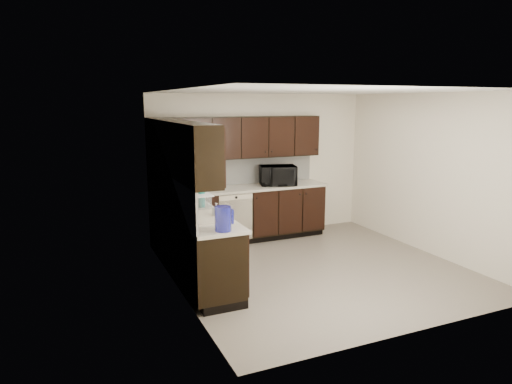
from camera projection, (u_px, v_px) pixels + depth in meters
floor at (317, 269)px, 6.56m from camera, size 4.00×4.00×0.00m
ceiling at (322, 91)px, 6.08m from camera, size 4.00×4.00×0.00m
wall_back at (260, 165)px, 8.12m from camera, size 4.00×0.02×2.50m
wall_left at (177, 195)px, 5.54m from camera, size 0.02×4.00×2.50m
wall_right at (429, 174)px, 7.11m from camera, size 0.02×4.00×2.50m
wall_front at (425, 216)px, 4.52m from camera, size 4.00×0.02×2.50m
lower_cabinets at (225, 229)px, 7.09m from camera, size 3.00×2.80×0.90m
countertop at (224, 198)px, 6.99m from camera, size 3.03×2.83×0.04m
backsplash at (206, 180)px, 7.04m from camera, size 3.00×2.80×0.48m
upper_cabinets at (215, 142)px, 6.87m from camera, size 3.00×2.80×0.70m
dishwasher at (236, 215)px, 7.45m from camera, size 0.58×0.04×0.78m
sink at (204, 222)px, 5.72m from camera, size 0.54×0.82×0.42m
microwave at (278, 175)px, 7.90m from camera, size 0.70×0.57×0.34m
soap_bottle_a at (216, 210)px, 5.72m from camera, size 0.10×0.10×0.18m
soap_bottle_b at (192, 209)px, 5.59m from camera, size 0.12×0.12×0.27m
toaster_oven at (166, 185)px, 7.26m from camera, size 0.40×0.30×0.24m
storage_bin at (193, 202)px, 6.15m from camera, size 0.53×0.43×0.19m
blue_pitcher at (223, 219)px, 5.07m from camera, size 0.21×0.21×0.28m
teal_tumbler at (202, 200)px, 6.24m from camera, size 0.11×0.11×0.21m
paper_towel_roll at (191, 191)px, 6.67m from camera, size 0.15×0.15×0.29m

